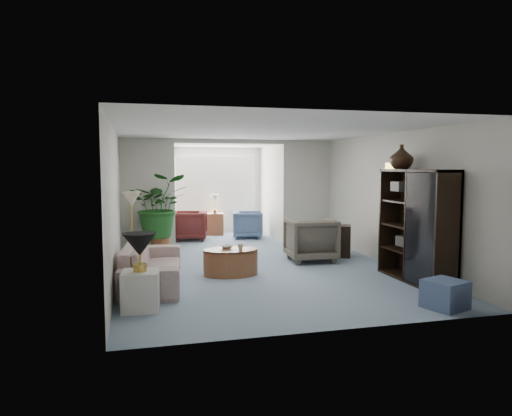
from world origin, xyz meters
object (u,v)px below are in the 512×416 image
object	(u,v)px
wingback_chair	(311,239)
ottoman	(445,294)
end_table	(141,291)
floor_lamp	(131,199)
framed_picture	(395,176)
table_lamp	(140,245)
coffee_table	(231,262)
cabinet_urn	(401,157)
sunroom_chair_blue	(248,224)
sofa	(152,264)
entertainment_cabinet	(416,226)
coffee_cup	(240,247)
plant_pot	(160,244)
coffee_bowl	(227,247)
side_table_dark	(337,241)
sunroom_table	(215,224)
sunroom_chair_maroon	(190,225)

from	to	relation	value
wingback_chair	ottoman	xyz separation A→B (m)	(0.60, -3.40, -0.24)
end_table	floor_lamp	bearing A→B (deg)	92.13
framed_picture	ottoman	size ratio (longest dim) A/B	1.06
table_lamp	wingback_chair	distance (m)	4.16
framed_picture	coffee_table	distance (m)	3.40
cabinet_urn	sunroom_chair_blue	distance (m)	5.27
table_lamp	ottoman	bearing A→B (deg)	-13.30
sofa	ottoman	distance (m)	4.35
wingback_chair	entertainment_cabinet	xyz separation A→B (m)	(1.05, -2.00, 0.49)
coffee_cup	ottoman	bearing A→B (deg)	-48.22
plant_pot	coffee_bowl	bearing A→B (deg)	-67.54
wingback_chair	framed_picture	bearing A→B (deg)	148.34
side_table_dark	entertainment_cabinet	size ratio (longest dim) A/B	0.36
end_table	ottoman	xyz separation A→B (m)	(3.91, -0.92, -0.07)
entertainment_cabinet	cabinet_urn	size ratio (longest dim) A/B	4.41
coffee_bowl	cabinet_urn	xyz separation A→B (m)	(2.88, -0.79, 1.56)
framed_picture	coffee_table	size ratio (longest dim) A/B	0.53
coffee_table	coffee_bowl	xyz separation A→B (m)	(-0.05, 0.10, 0.25)
wingback_chair	sunroom_table	size ratio (longest dim) A/B	1.59
plant_pot	sunroom_chair_maroon	size ratio (longest dim) A/B	0.49
end_table	sunroom_chair_blue	distance (m)	6.37
coffee_table	entertainment_cabinet	size ratio (longest dim) A/B	0.52
floor_lamp	sunroom_chair_maroon	world-z (taller)	floor_lamp
floor_lamp	sunroom_table	distance (m)	4.14
table_lamp	sunroom_chair_blue	size ratio (longest dim) A/B	0.57
wingback_chair	sunroom_chair_maroon	distance (m)	3.82
sunroom_table	end_table	bearing A→B (deg)	-107.59
framed_picture	side_table_dark	distance (m)	1.93
sofa	plant_pot	size ratio (longest dim) A/B	5.54
plant_pot	sunroom_table	distance (m)	2.75
floor_lamp	cabinet_urn	distance (m)	5.01
cabinet_urn	ottoman	distance (m)	2.69
table_lamp	entertainment_cabinet	xyz separation A→B (m)	(4.37, 0.48, 0.05)
wingback_chair	coffee_bowl	bearing A→B (deg)	25.20
table_lamp	cabinet_urn	world-z (taller)	cabinet_urn
coffee_table	ottoman	size ratio (longest dim) A/B	2.01
ottoman	plant_pot	xyz separation A→B (m)	(-3.45, 5.15, -0.03)
coffee_bowl	sunroom_chair_maroon	xyz separation A→B (m)	(-0.18, 3.95, -0.11)
ottoman	plant_pot	world-z (taller)	ottoman
table_lamp	floor_lamp	bearing A→B (deg)	92.13
coffee_cup	wingback_chair	size ratio (longest dim) A/B	0.11
cabinet_urn	sofa	bearing A→B (deg)	174.86
sunroom_chair_maroon	plant_pot	bearing A→B (deg)	-18.11
framed_picture	table_lamp	world-z (taller)	framed_picture
end_table	sunroom_chair_maroon	xyz separation A→B (m)	(1.30, 5.72, 0.11)
end_table	side_table_dark	world-z (taller)	side_table_dark
framed_picture	coffee_table	world-z (taller)	framed_picture
sofa	sunroom_chair_blue	xyz separation A→B (m)	(2.60, 4.37, 0.03)
sofa	cabinet_urn	size ratio (longest dim) A/B	5.35
wingback_chair	side_table_dark	distance (m)	0.77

